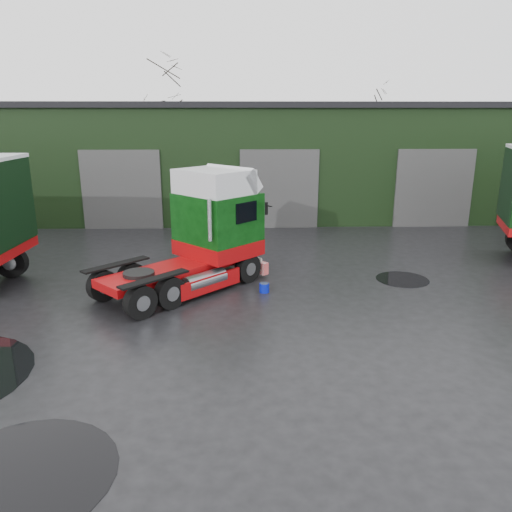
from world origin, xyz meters
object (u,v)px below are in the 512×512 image
Objects in this scene: wash_bucket at (264,288)px; tree_back_a at (165,125)px; warehouse at (272,156)px; hero_tractor at (177,233)px; tree_back_b at (362,138)px.

wash_bucket is 26.99m from tree_back_a.
tree_back_a reaches higher than wash_bucket.
warehouse reaches higher than wash_bucket.
hero_tractor is 28.27m from tree_back_b.
wash_bucket is at bearing -109.71° from tree_back_b.
warehouse is at bearing 120.43° from hero_tractor.
hero_tractor is 0.86× the size of tree_back_b.
hero_tractor is at bearing -81.23° from tree_back_a.
wash_bucket is at bearing -75.22° from tree_back_a.
tree_back_b is (12.07, 25.50, 1.76)m from hero_tractor.
tree_back_a is (-8.00, 10.00, 1.59)m from warehouse.
tree_back_a is at bearing 128.66° from warehouse.
tree_back_b is (8.00, 10.00, 0.59)m from warehouse.
warehouse is 16.05m from wash_bucket.
warehouse is 4.32× the size of tree_back_b.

